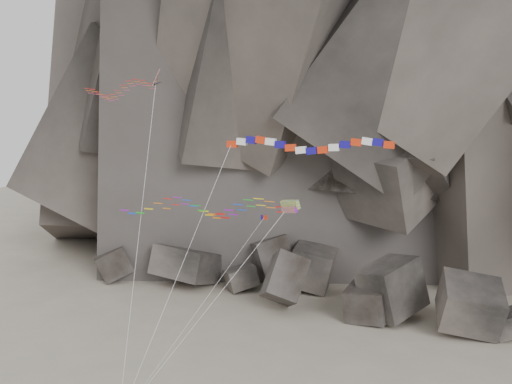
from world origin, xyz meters
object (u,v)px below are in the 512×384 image
at_px(delta_kite, 115,90).
at_px(pennant_kite, 232,262).
at_px(parafoil_kite, 196,206).
at_px(banner_kite, 307,145).

height_order(delta_kite, pennant_kite, delta_kite).
relative_size(delta_kite, parafoil_kite, 1.56).
xyz_separation_m(parafoil_kite, pennant_kite, (2.98, 0.10, -4.06)).
bearing_deg(pennant_kite, delta_kite, 170.75).
distance_m(banner_kite, pennant_kite, 11.13).
bearing_deg(delta_kite, pennant_kite, -39.28).
xyz_separation_m(delta_kite, banner_kite, (16.94, 1.80, -4.52)).
bearing_deg(parafoil_kite, delta_kite, 176.38).
height_order(delta_kite, parafoil_kite, delta_kite).
xyz_separation_m(delta_kite, pennant_kite, (13.27, -4.36, -13.03)).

